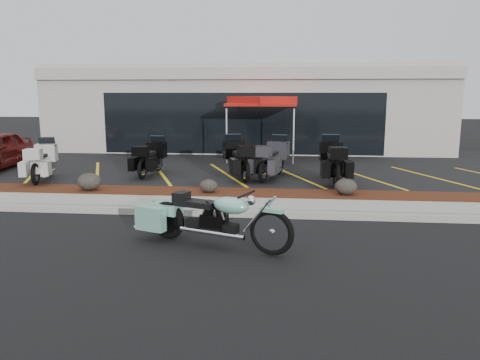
# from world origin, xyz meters

# --- Properties ---
(ground) EXTENTS (90.00, 90.00, 0.00)m
(ground) POSITION_xyz_m (0.00, 0.00, 0.00)
(ground) COLOR black
(ground) RESTS_ON ground
(curb) EXTENTS (24.00, 0.25, 0.15)m
(curb) POSITION_xyz_m (0.00, 0.90, 0.07)
(curb) COLOR gray
(curb) RESTS_ON ground
(sidewalk) EXTENTS (24.00, 1.20, 0.15)m
(sidewalk) POSITION_xyz_m (0.00, 1.60, 0.07)
(sidewalk) COLOR gray
(sidewalk) RESTS_ON ground
(mulch_bed) EXTENTS (24.00, 1.20, 0.16)m
(mulch_bed) POSITION_xyz_m (0.00, 2.80, 0.08)
(mulch_bed) COLOR #35150C
(mulch_bed) RESTS_ON ground
(upper_lot) EXTENTS (26.00, 9.60, 0.15)m
(upper_lot) POSITION_xyz_m (0.00, 8.20, 0.07)
(upper_lot) COLOR black
(upper_lot) RESTS_ON ground
(dealership_building) EXTENTS (18.00, 8.16, 4.00)m
(dealership_building) POSITION_xyz_m (0.00, 14.47, 2.01)
(dealership_building) COLOR #9D968D
(dealership_building) RESTS_ON ground
(boulder_left) EXTENTS (0.66, 0.55, 0.47)m
(boulder_left) POSITION_xyz_m (-3.41, 2.68, 0.39)
(boulder_left) COLOR black
(boulder_left) RESTS_ON mulch_bed
(boulder_mid) EXTENTS (0.49, 0.41, 0.34)m
(boulder_mid) POSITION_xyz_m (-0.12, 2.71, 0.33)
(boulder_mid) COLOR black
(boulder_mid) RESTS_ON mulch_bed
(boulder_right) EXTENTS (0.59, 0.49, 0.42)m
(boulder_right) POSITION_xyz_m (3.50, 2.77, 0.37)
(boulder_right) COLOR black
(boulder_right) RESTS_ON mulch_bed
(hero_cruiser) EXTENTS (3.14, 1.83, 1.08)m
(hero_cruiser) POSITION_xyz_m (1.71, -1.68, 0.54)
(hero_cruiser) COLOR #7CC2AA
(hero_cruiser) RESTS_ON ground
(touring_white) EXTENTS (1.35, 2.30, 1.25)m
(touring_white) POSITION_xyz_m (-5.65, 4.73, 0.78)
(touring_white) COLOR silver
(touring_white) RESTS_ON upper_lot
(touring_black_front) EXTENTS (0.93, 2.14, 1.22)m
(touring_black_front) POSITION_xyz_m (-2.39, 5.98, 0.76)
(touring_black_front) COLOR black
(touring_black_front) RESTS_ON upper_lot
(touring_black_mid) EXTENTS (1.59, 2.43, 1.32)m
(touring_black_mid) POSITION_xyz_m (0.19, 5.76, 0.81)
(touring_black_mid) COLOR black
(touring_black_mid) RESTS_ON upper_lot
(touring_grey) EXTENTS (1.44, 2.40, 1.31)m
(touring_grey) POSITION_xyz_m (1.72, 5.82, 0.80)
(touring_grey) COLOR #333238
(touring_grey) RESTS_ON upper_lot
(touring_black_rear) EXTENTS (0.97, 2.38, 1.37)m
(touring_black_rear) POSITION_xyz_m (3.31, 5.41, 0.83)
(touring_black_rear) COLOR black
(touring_black_rear) RESTS_ON upper_lot
(traffic_cone) EXTENTS (0.43, 0.43, 0.51)m
(traffic_cone) POSITION_xyz_m (0.08, 7.38, 0.41)
(traffic_cone) COLOR #CE6606
(traffic_cone) RESTS_ON upper_lot
(popup_canopy) EXTENTS (2.96, 2.96, 2.50)m
(popup_canopy) POSITION_xyz_m (0.94, 9.34, 2.42)
(popup_canopy) COLOR silver
(popup_canopy) RESTS_ON upper_lot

